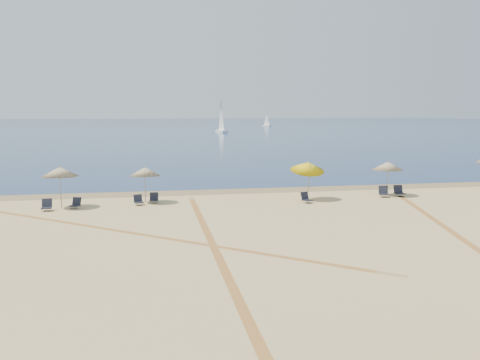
% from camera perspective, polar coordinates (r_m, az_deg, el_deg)
% --- Properties ---
extents(ground, '(160.00, 160.00, 0.00)m').
position_cam_1_polar(ground, '(16.03, 14.50, -13.65)').
color(ground, tan).
rests_on(ground, ground).
extents(ocean, '(500.00, 500.00, 0.00)m').
position_cam_1_polar(ocean, '(238.60, -9.70, 5.84)').
color(ocean, '#0C2151').
rests_on(ocean, ground).
extents(wet_sand, '(500.00, 500.00, 0.00)m').
position_cam_1_polar(wet_sand, '(38.45, -1.16, -1.17)').
color(wet_sand, olive).
rests_on(wet_sand, ground).
extents(umbrella_1, '(2.14, 2.14, 2.49)m').
position_cam_1_polar(umbrella_1, '(33.29, -18.62, 0.85)').
color(umbrella_1, gray).
rests_on(umbrella_1, ground).
extents(umbrella_2, '(1.96, 1.98, 2.30)m').
position_cam_1_polar(umbrella_2, '(33.82, -10.10, 0.89)').
color(umbrella_2, gray).
rests_on(umbrella_2, ground).
extents(umbrella_3, '(2.19, 2.26, 2.73)m').
position_cam_1_polar(umbrella_3, '(34.61, 7.21, 1.45)').
color(umbrella_3, gray).
rests_on(umbrella_3, ground).
extents(umbrella_4, '(2.09, 2.09, 2.37)m').
position_cam_1_polar(umbrella_4, '(37.51, 15.45, 1.46)').
color(umbrella_4, gray).
rests_on(umbrella_4, ground).
extents(chair_2, '(0.58, 0.68, 0.68)m').
position_cam_1_polar(chair_2, '(32.75, -19.88, -2.57)').
color(chair_2, black).
rests_on(chair_2, ground).
extents(chair_3, '(0.74, 0.78, 0.64)m').
position_cam_1_polar(chair_3, '(33.01, -17.09, -2.42)').
color(chair_3, black).
rests_on(chair_3, ground).
extents(chair_4, '(0.64, 0.71, 0.63)m').
position_cam_1_polar(chair_4, '(33.29, -10.76, -2.15)').
color(chair_4, black).
rests_on(chair_4, ground).
extents(chair_5, '(0.60, 0.68, 0.64)m').
position_cam_1_polar(chair_5, '(33.88, -9.15, -1.94)').
color(chair_5, black).
rests_on(chair_5, ground).
extents(chair_6, '(0.77, 0.82, 0.67)m').
position_cam_1_polar(chair_6, '(33.74, 7.06, -1.92)').
color(chair_6, black).
rests_on(chair_6, ground).
extents(chair_7, '(0.79, 0.86, 0.74)m').
position_cam_1_polar(chair_7, '(36.99, 15.04, -1.26)').
color(chair_7, black).
rests_on(chair_7, ground).
extents(chair_8, '(0.64, 0.74, 0.74)m').
position_cam_1_polar(chair_8, '(37.65, 16.57, -1.17)').
color(chair_8, black).
rests_on(chair_8, ground).
extents(sailboat_0, '(2.50, 6.04, 8.74)m').
position_cam_1_polar(sailboat_0, '(146.30, -2.00, 6.12)').
color(sailboat_0, white).
rests_on(sailboat_0, ocean).
extents(sailboat_1, '(2.69, 6.21, 8.97)m').
position_cam_1_polar(sailboat_1, '(204.16, -2.10, 6.47)').
color(sailboat_1, white).
rests_on(sailboat_1, ocean).
extents(sailboat_2, '(2.75, 4.41, 6.45)m').
position_cam_1_polar(sailboat_2, '(210.46, 2.87, 6.28)').
color(sailboat_2, white).
rests_on(sailboat_2, ocean).
extents(tire_tracks, '(53.02, 44.36, 0.00)m').
position_cam_1_polar(tire_tracks, '(23.60, 1.93, -6.60)').
color(tire_tracks, tan).
rests_on(tire_tracks, ground).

